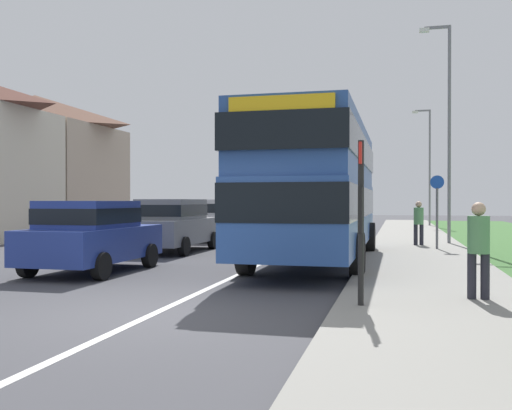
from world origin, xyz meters
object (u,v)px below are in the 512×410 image
Objects in this scene: pedestrian_walking_away at (419,221)px; cycle_route_sign at (437,209)px; parked_car_grey at (174,223)px; street_lamp_mid at (447,121)px; parked_car_silver at (225,218)px; bus_stop_sign at (361,211)px; double_decker_bus at (317,184)px; street_lamp_far at (428,160)px; parked_car_blue at (91,233)px; pedestrian_at_stop at (479,246)px.

pedestrian_walking_away is 1.60m from cycle_route_sign.
parked_car_grey is 10.73m from street_lamp_mid.
bus_stop_sign reaches higher than parked_car_silver.
pedestrian_walking_away is 0.66× the size of cycle_route_sign.
double_decker_bus is at bearing -24.43° from parked_car_grey.
pedestrian_walking_away is at bearing 84.14° from bus_stop_sign.
pedestrian_walking_away is 17.16m from street_lamp_far.
double_decker_bus is at bearing -99.98° from street_lamp_far.
cycle_route_sign is at bearing -91.92° from street_lamp_far.
pedestrian_walking_away is (7.71, 8.89, 0.05)m from parked_car_blue.
double_decker_bus is at bearing -128.11° from cycle_route_sign.
cycle_route_sign is (8.44, 1.96, 0.48)m from parked_car_grey.
double_decker_bus reaches higher than parked_car_grey.
street_lamp_mid reaches higher than cycle_route_sign.
cycle_route_sign is 4.23m from street_lamp_mid.
pedestrian_at_stop is 2.12m from bus_stop_sign.
street_lamp_mid is at bearing 87.72° from pedestrian_at_stop.
parked_car_grey is at bearing 126.97° from bus_stop_sign.
pedestrian_at_stop is (8.38, -13.32, 0.03)m from parked_car_silver.
parked_car_grey is 1.70× the size of bus_stop_sign.
street_lamp_mid reaches higher than pedestrian_at_stop.
double_decker_bus reaches higher than bus_stop_sign.
parked_car_silver is at bearing 157.26° from cycle_route_sign.
parked_car_grey is 22.38m from street_lamp_far.
street_lamp_far reaches higher than cycle_route_sign.
cycle_route_sign is (1.79, 10.79, -0.11)m from bus_stop_sign.
bus_stop_sign reaches higher than parked_car_blue.
bus_stop_sign reaches higher than parked_car_grey.
street_lamp_mid reaches higher than parked_car_silver.
street_lamp_mid reaches higher than street_lamp_far.
street_lamp_mid is (0.50, 12.50, 3.68)m from pedestrian_at_stop.
cycle_route_sign reaches higher than parked_car_blue.
parked_car_grey is 1.76× the size of cycle_route_sign.
street_lamp_far is (8.98, 14.72, 3.34)m from parked_car_silver.
pedestrian_walking_away is 0.22× the size of street_lamp_far.
street_lamp_mid is at bearing 27.44° from parked_car_grey.
cycle_route_sign is 0.34× the size of street_lamp_far.
cycle_route_sign is at bearing 51.89° from double_decker_bus.
parked_car_blue is 0.95× the size of parked_car_silver.
parked_car_grey is at bearing -114.15° from street_lamp_far.
street_lamp_far reaches higher than parked_car_silver.
double_decker_bus is at bearing 121.17° from pedestrian_at_stop.
double_decker_bus reaches higher than parked_car_blue.
parked_car_silver is at bearing 122.87° from double_decker_bus.
pedestrian_at_stop is at bearing -91.24° from street_lamp_far.
pedestrian_at_stop is 11.26m from pedestrian_walking_away.
double_decker_bus is at bearing -57.13° from parked_car_silver.
parked_car_silver reaches higher than pedestrian_at_stop.
pedestrian_at_stop and pedestrian_walking_away have the same top height.
cycle_route_sign is at bearing -22.74° from parked_car_silver.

